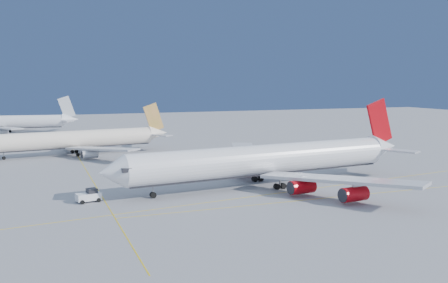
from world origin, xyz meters
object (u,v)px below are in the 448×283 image
Objects in this scene: airliner_etihad at (78,139)px; airliner_third at (7,122)px; pushback_tug at (89,196)px; airliner_virgin at (271,160)px.

airliner_third reaches higher than airliner_etihad.
airliner_etihad is at bearing 74.68° from pushback_tug.
airliner_third is (-58.40, 137.22, -0.67)m from airliner_virgin.
pushback_tug is at bearing 176.08° from airliner_virgin.
airliner_third is 12.47× the size of pushback_tug.
airliner_virgin reaches higher than pushback_tug.
airliner_virgin is 1.26× the size of airliner_etihad.
airliner_virgin is 70.73m from airliner_etihad.
airliner_virgin is 1.24× the size of airliner_third.
airliner_third is at bearing 98.75° from airliner_etihad.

